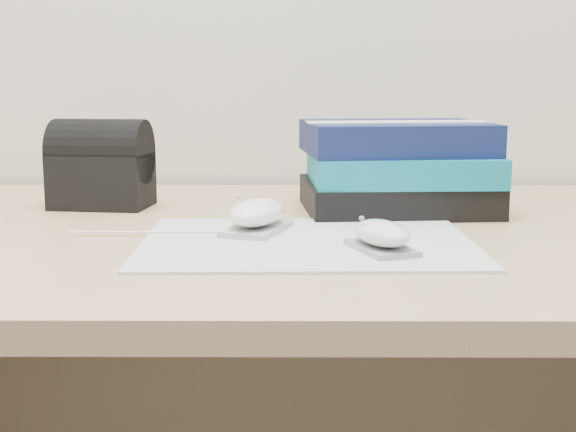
{
  "coord_description": "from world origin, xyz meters",
  "views": [
    {
      "loc": [
        -0.06,
        0.57,
        0.92
      ],
      "look_at": [
        -0.06,
        1.43,
        0.77
      ],
      "focal_mm": 50.0,
      "sensor_mm": 36.0,
      "label": 1
    }
  ],
  "objects_px": {
    "mouse_rear": "(257,215)",
    "book_stack": "(398,167)",
    "mouse_front": "(382,236)",
    "pouch": "(101,165)",
    "desk": "(333,382)"
  },
  "relations": [
    {
      "from": "mouse_rear",
      "to": "mouse_front",
      "type": "relative_size",
      "value": 1.19
    },
    {
      "from": "pouch",
      "to": "mouse_front",
      "type": "bearing_deg",
      "value": -39.66
    },
    {
      "from": "book_stack",
      "to": "pouch",
      "type": "height_order",
      "value": "same"
    },
    {
      "from": "desk",
      "to": "pouch",
      "type": "height_order",
      "value": "pouch"
    },
    {
      "from": "book_stack",
      "to": "mouse_rear",
      "type": "bearing_deg",
      "value": -138.25
    },
    {
      "from": "desk",
      "to": "mouse_front",
      "type": "distance_m",
      "value": 0.34
    },
    {
      "from": "desk",
      "to": "book_stack",
      "type": "bearing_deg",
      "value": 34.5
    },
    {
      "from": "desk",
      "to": "book_stack",
      "type": "height_order",
      "value": "book_stack"
    },
    {
      "from": "book_stack",
      "to": "pouch",
      "type": "relative_size",
      "value": 1.88
    },
    {
      "from": "desk",
      "to": "mouse_rear",
      "type": "distance_m",
      "value": 0.3
    },
    {
      "from": "mouse_rear",
      "to": "book_stack",
      "type": "xyz_separation_m",
      "value": [
        0.19,
        0.17,
        0.04
      ]
    },
    {
      "from": "mouse_front",
      "to": "pouch",
      "type": "relative_size",
      "value": 0.7
    },
    {
      "from": "mouse_rear",
      "to": "book_stack",
      "type": "relative_size",
      "value": 0.44
    },
    {
      "from": "mouse_rear",
      "to": "pouch",
      "type": "bearing_deg",
      "value": 139.44
    },
    {
      "from": "mouse_front",
      "to": "desk",
      "type": "bearing_deg",
      "value": 100.22
    }
  ]
}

